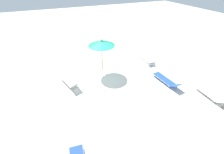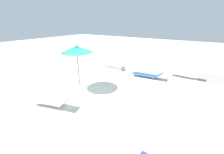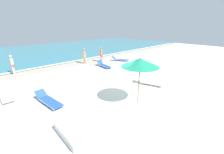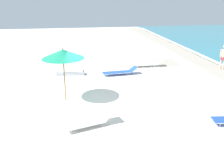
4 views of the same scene
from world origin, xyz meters
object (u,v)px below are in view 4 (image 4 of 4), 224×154
Objects in this scene: beach_umbrella at (63,54)px; lounger_stack at (70,72)px; sun_lounger_near_water_left at (148,64)px; sun_lounger_mid_beach_solo at (90,121)px; sun_lounger_under_umbrella at (120,72)px; beachgoer_wading_adult at (223,56)px.

lounger_stack is at bearing 177.05° from beach_umbrella.
sun_lounger_near_water_left is 9.59m from sun_lounger_mid_beach_solo.
beach_umbrella reaches higher than lounger_stack.
lounger_stack is 3.32m from sun_lounger_under_umbrella.
sun_lounger_near_water_left is at bearing 132.19° from sun_lounger_mid_beach_solo.
sun_lounger_near_water_left is at bearing -169.29° from beachgoer_wading_adult.
sun_lounger_near_water_left is 1.02× the size of sun_lounger_mid_beach_solo.
beach_umbrella reaches higher than sun_lounger_near_water_left.
sun_lounger_near_water_left is 5.28m from beachgoer_wading_adult.
sun_lounger_mid_beach_solo reaches higher than sun_lounger_near_water_left.
beachgoer_wading_adult reaches higher than sun_lounger_near_water_left.
lounger_stack is 0.93× the size of sun_lounger_mid_beach_solo.
beachgoer_wading_adult reaches higher than lounger_stack.
sun_lounger_under_umbrella is 1.10× the size of sun_lounger_near_water_left.
beachgoer_wading_adult is (-0.09, 7.43, 0.79)m from sun_lounger_under_umbrella.
sun_lounger_under_umbrella is 2.94m from sun_lounger_near_water_left.
beachgoer_wading_adult is at bearing 74.28° from sun_lounger_near_water_left.
lounger_stack is 5.85m from sun_lounger_near_water_left.
sun_lounger_mid_beach_solo is 1.18× the size of beachgoer_wading_adult.
sun_lounger_under_umbrella is (-3.74, 3.51, -2.17)m from beach_umbrella.
beach_umbrella is 1.28× the size of sun_lounger_mid_beach_solo.
sun_lounger_mid_beach_solo is (6.59, -2.49, 0.01)m from sun_lounger_under_umbrella.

